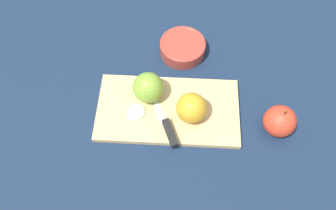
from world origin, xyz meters
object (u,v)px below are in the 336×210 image
Objects in this scene: apple_half_left at (191,108)px; knife at (167,130)px; bowl at (183,47)px; apple_half_right at (148,87)px; apple_whole at (280,121)px.

apple_half_left is 0.49× the size of knife.
knife is 1.22× the size of bowl.
apple_half_left reaches higher than knife.
apple_half_right is at bearing 93.49° from apple_half_left.
bowl is at bearing -28.74° from knife.
apple_half_right is 0.13m from knife.
bowl is (0.23, -0.28, -0.02)m from apple_whole.
apple_half_right is 0.36m from apple_whole.
apple_half_right is (0.11, -0.07, 0.00)m from apple_half_left.
bowl is at bearing -50.47° from apple_whole.
bowl is (-0.07, -0.27, -0.00)m from knife.
bowl is (0.00, -0.23, -0.03)m from apple_half_left.
apple_half_left and apple_whole have the same top height.
apple_whole is 0.36m from bowl.
apple_whole is at bearing 129.53° from bowl.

